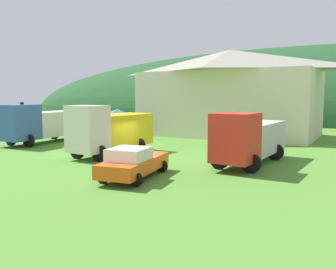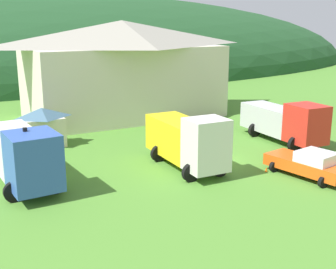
# 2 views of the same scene
# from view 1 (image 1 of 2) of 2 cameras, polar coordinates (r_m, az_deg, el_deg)

# --- Properties ---
(ground_plane) EXTENTS (200.00, 200.00, 0.00)m
(ground_plane) POSITION_cam_1_polar(r_m,az_deg,el_deg) (24.63, -4.03, -3.77)
(ground_plane) COLOR #4C842D
(forested_hill_backdrop) EXTENTS (147.45, 60.00, 28.55)m
(forested_hill_backdrop) POSITION_cam_1_polar(r_m,az_deg,el_deg) (81.44, 20.38, 2.91)
(forested_hill_backdrop) COLOR #1E4723
(forested_hill_backdrop) RESTS_ON ground
(depot_building) EXTENTS (19.22, 10.65, 9.14)m
(depot_building) POSITION_cam_1_polar(r_m,az_deg,el_deg) (38.84, 9.84, 6.83)
(depot_building) COLOR beige
(depot_building) RESTS_ON ground
(play_shed_cream) EXTENTS (3.19, 2.29, 2.92)m
(play_shed_cream) POSITION_cam_1_polar(r_m,az_deg,el_deg) (37.32, -8.14, 1.95)
(play_shed_cream) COLOR beige
(play_shed_cream) RESTS_ON ground
(box_truck_blue) EXTENTS (3.58, 8.61, 3.53)m
(box_truck_blue) POSITION_cam_1_polar(r_m,az_deg,el_deg) (33.99, -19.81, 1.77)
(box_truck_blue) COLOR #3356AD
(box_truck_blue) RESTS_ON ground
(flatbed_truck_yellow) EXTENTS (3.25, 7.12, 3.65)m
(flatbed_truck_yellow) POSITION_cam_1_polar(r_m,az_deg,el_deg) (25.64, -9.39, 0.75)
(flatbed_truck_yellow) COLOR silver
(flatbed_truck_yellow) RESTS_ON ground
(crane_truck_red) EXTENTS (3.25, 7.93, 3.33)m
(crane_truck_red) POSITION_cam_1_polar(r_m,az_deg,el_deg) (22.47, 12.91, -0.49)
(crane_truck_red) COLOR red
(crane_truck_red) RESTS_ON ground
(service_pickup_orange) EXTENTS (3.00, 5.32, 1.66)m
(service_pickup_orange) POSITION_cam_1_polar(r_m,az_deg,el_deg) (18.59, -5.63, -4.51)
(service_pickup_orange) COLOR #E55516
(service_pickup_orange) RESTS_ON ground
(traffic_light_west) EXTENTS (0.20, 0.32, 3.73)m
(traffic_light_west) POSITION_cam_1_polar(r_m,az_deg,el_deg) (32.82, -22.40, 2.36)
(traffic_light_west) COLOR #4C4C51
(traffic_light_west) RESTS_ON ground
(traffic_cone_near_pickup) EXTENTS (0.36, 0.36, 0.57)m
(traffic_cone_near_pickup) POSITION_cam_1_polar(r_m,az_deg,el_deg) (21.21, -6.00, -5.44)
(traffic_cone_near_pickup) COLOR orange
(traffic_cone_near_pickup) RESTS_ON ground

